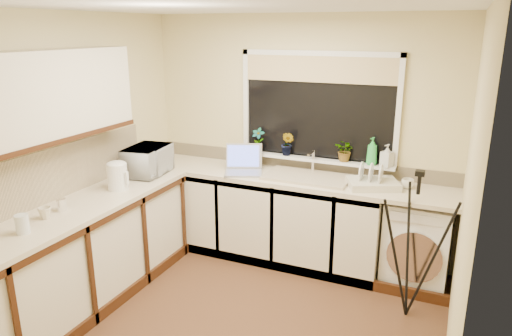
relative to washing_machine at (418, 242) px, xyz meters
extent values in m
plane|color=#543421|center=(-1.27, -1.25, -0.41)|extent=(3.20, 3.20, 0.00)
plane|color=white|center=(-1.27, -1.25, 2.04)|extent=(3.20, 3.20, 0.00)
plane|color=beige|center=(-1.27, 0.25, 0.82)|extent=(3.20, 0.00, 3.20)
plane|color=beige|center=(-1.27, -2.75, 0.82)|extent=(3.20, 0.00, 3.20)
plane|color=beige|center=(-2.87, -1.25, 0.82)|extent=(0.00, 3.00, 3.00)
plane|color=beige|center=(0.33, -1.25, 0.82)|extent=(0.00, 3.00, 3.00)
cube|color=silver|center=(-1.60, -0.05, 0.02)|extent=(2.55, 0.60, 0.86)
cube|color=silver|center=(-2.57, -1.55, 0.02)|extent=(0.54, 2.40, 0.86)
cube|color=beige|center=(-1.27, -0.05, 0.47)|extent=(3.20, 0.60, 0.04)
cube|color=beige|center=(-2.57, -1.55, 0.47)|extent=(0.60, 2.40, 0.04)
cube|color=silver|center=(-2.71, -1.70, 1.39)|extent=(0.28, 1.90, 0.70)
cube|color=beige|center=(-2.86, -1.55, 0.72)|extent=(0.02, 2.40, 0.45)
cube|color=beige|center=(-1.27, 0.24, 0.56)|extent=(3.20, 0.02, 0.14)
cube|color=black|center=(-1.07, 0.24, 1.14)|extent=(1.50, 0.02, 1.00)
cube|color=tan|center=(-1.07, 0.21, 1.52)|extent=(1.50, 0.02, 0.25)
cube|color=white|center=(-1.07, 0.18, 0.63)|extent=(1.60, 0.14, 0.03)
cube|color=tan|center=(-1.07, -0.05, 0.51)|extent=(0.82, 0.46, 0.03)
cylinder|color=silver|center=(-1.07, 0.13, 0.61)|extent=(0.03, 0.03, 0.24)
cube|color=white|center=(0.00, 0.00, 0.00)|extent=(0.60, 0.58, 0.81)
cube|color=gray|center=(-1.70, -0.17, 0.51)|extent=(0.44, 0.39, 0.02)
cube|color=#5265E0|center=(-1.77, -0.01, 0.64)|extent=(0.37, 0.22, 0.25)
cylinder|color=white|center=(-2.54, -1.05, 0.61)|extent=(0.18, 0.18, 0.24)
cube|color=beige|center=(-0.44, -0.07, 0.53)|extent=(0.54, 0.49, 0.07)
cylinder|color=silver|center=(-2.53, -2.10, 0.56)|extent=(0.10, 0.10, 0.14)
cylinder|color=white|center=(-2.61, -1.66, 0.55)|extent=(0.07, 0.07, 0.10)
imported|color=white|center=(-2.58, -0.55, 0.63)|extent=(0.40, 0.54, 0.28)
imported|color=#999999|center=(-1.68, 0.16, 0.77)|extent=(0.14, 0.09, 0.26)
imported|color=#999999|center=(-1.35, 0.16, 0.77)|extent=(0.17, 0.15, 0.25)
imported|color=#999999|center=(-0.76, 0.17, 0.75)|extent=(0.24, 0.23, 0.22)
imported|color=green|center=(-0.50, 0.16, 0.78)|extent=(0.12, 0.13, 0.27)
imported|color=#999999|center=(-0.36, 0.15, 0.75)|extent=(0.13, 0.13, 0.21)
imported|color=silver|center=(-0.14, 0.03, 0.54)|extent=(0.14, 0.14, 0.09)
imported|color=beige|center=(-2.60, -1.83, 0.54)|extent=(0.12, 0.12, 0.09)
camera|label=1|loc=(0.24, -4.29, 1.91)|focal=33.37mm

